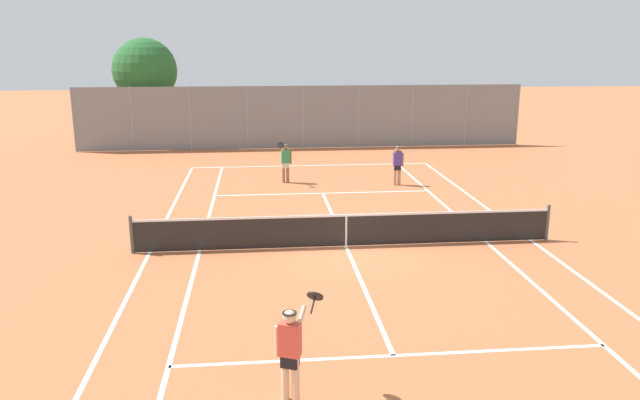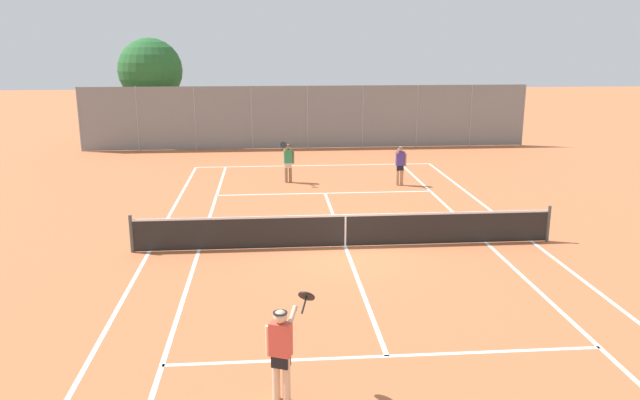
{
  "view_description": "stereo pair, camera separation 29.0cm",
  "coord_description": "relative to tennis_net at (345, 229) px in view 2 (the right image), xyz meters",
  "views": [
    {
      "loc": [
        -2.41,
        -16.75,
        5.71
      ],
      "look_at": [
        -0.6,
        1.5,
        1.0
      ],
      "focal_mm": 35.0,
      "sensor_mm": 36.0,
      "label": 1
    },
    {
      "loc": [
        -2.12,
        -16.78,
        5.71
      ],
      "look_at": [
        -0.6,
        1.5,
        1.0
      ],
      "focal_mm": 35.0,
      "sensor_mm": 36.0,
      "label": 2
    }
  ],
  "objects": [
    {
      "name": "court_line_markings",
      "position": [
        0.0,
        0.0,
        -0.51
      ],
      "size": [
        11.1,
        23.9,
        0.01
      ],
      "color": "white",
      "rests_on": "ground"
    },
    {
      "name": "player_far_left",
      "position": [
        -1.34,
        8.4,
        0.42
      ],
      "size": [
        0.6,
        0.79,
        1.77
      ],
      "color": "#936B4C",
      "rests_on": "ground"
    },
    {
      "name": "back_fence",
      "position": [
        0.0,
        16.78,
        1.18
      ],
      "size": [
        24.08,
        0.08,
        3.38
      ],
      "color": "gray",
      "rests_on": "ground"
    },
    {
      "name": "player_far_right",
      "position": [
        3.14,
        7.52,
        0.4
      ],
      "size": [
        0.43,
        0.48,
        1.6
      ],
      "color": "tan",
      "rests_on": "ground"
    },
    {
      "name": "tree_behind_left",
      "position": [
        -8.47,
        18.91,
        3.48
      ],
      "size": [
        3.51,
        3.51,
        5.86
      ],
      "color": "brown",
      "rests_on": "ground"
    },
    {
      "name": "player_near_side",
      "position": [
        -1.99,
        -7.7,
        0.42
      ],
      "size": [
        0.85,
        0.68,
        1.77
      ],
      "color": "beige",
      "rests_on": "ground"
    },
    {
      "name": "tennis_net",
      "position": [
        0.0,
        0.0,
        0.0
      ],
      "size": [
        12.0,
        0.1,
        1.07
      ],
      "color": "#474C47",
      "rests_on": "ground"
    },
    {
      "name": "ground_plane",
      "position": [
        0.0,
        0.0,
        -0.51
      ],
      "size": [
        120.0,
        120.0,
        0.0
      ],
      "primitive_type": "plane",
      "color": "#BC663D"
    }
  ]
}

